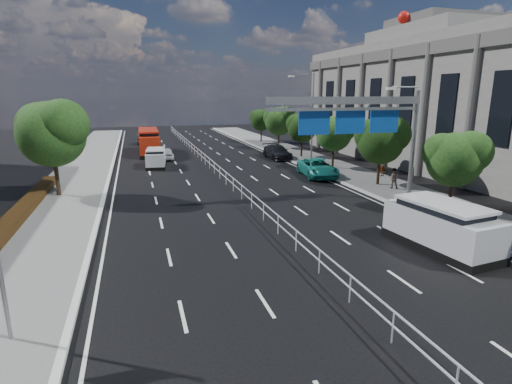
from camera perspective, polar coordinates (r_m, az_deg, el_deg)
name	(u,v)px	position (r m, az deg, el deg)	size (l,w,h in m)	color
ground	(338,292)	(15.23, 11.63, -13.77)	(160.00, 160.00, 0.00)	black
kerb_near	(68,332)	(13.84, -25.26, -17.60)	(0.25, 140.00, 0.15)	silver
median_fence	(216,169)	(35.50, -5.77, 3.30)	(0.05, 85.00, 1.02)	silver
overhead_gantry	(362,117)	(25.65, 14.94, 10.31)	(10.24, 0.38, 7.45)	gray
streetlight_far	(310,112)	(41.53, 7.72, 11.29)	(2.78, 2.40, 9.00)	gray
civic_hall	(447,101)	(45.44, 25.66, 11.63)	(14.40, 36.00, 14.35)	slate
near_tree_back	(52,130)	(30.28, -27.10, 7.86)	(4.84, 4.51, 6.69)	black
far_tree_c	(456,156)	(26.18, 26.66, 4.57)	(3.52, 3.28, 4.94)	black
far_tree_d	(382,139)	(31.95, 17.50, 7.30)	(3.85, 3.59, 5.34)	black
far_tree_e	(335,132)	(38.36, 11.17, 8.47)	(3.63, 3.38, 5.13)	black
far_tree_f	(303,126)	(45.11, 6.67, 9.32)	(3.52, 3.28, 5.02)	black
far_tree_g	(279,120)	(52.03, 3.35, 10.28)	(3.96, 3.69, 5.45)	black
far_tree_h	(261,119)	(59.14, 0.79, 10.41)	(3.41, 3.18, 4.91)	black
white_minivan	(156,158)	(40.32, -14.10, 4.73)	(2.20, 4.29, 1.79)	black
red_bus	(149,141)	(49.77, -15.07, 7.07)	(2.43, 9.69, 2.88)	black
near_car_silver	(165,153)	(44.85, -12.85, 5.44)	(1.62, 4.04, 1.38)	#ADAFB5
near_car_dark	(143,139)	(59.55, -15.79, 7.34)	(1.60, 4.58, 1.51)	black
silver_minivan	(441,226)	(20.23, 24.94, -4.44)	(2.82, 5.53, 2.21)	black
parked_car_teal	(318,168)	(34.96, 8.80, 3.43)	(2.51, 5.45, 1.52)	#1D8379
parked_car_dark	(277,152)	(44.34, 3.05, 5.74)	(2.07, 5.09, 1.48)	black
pedestrian_a	(383,167)	(35.73, 17.64, 3.46)	(0.58, 0.38, 1.60)	gray
pedestrian_b	(393,178)	(31.28, 19.04, 1.88)	(0.74, 0.58, 1.53)	gray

